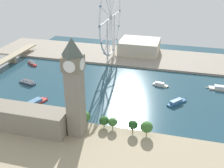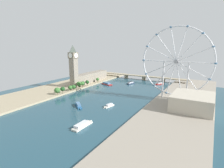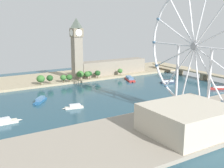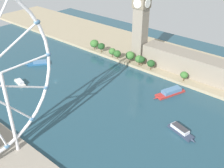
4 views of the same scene
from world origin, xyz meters
name	(u,v)px [view 3 (image 3 of 4)]	position (x,y,z in m)	size (l,w,h in m)	color
ground_plane	(82,99)	(0.00, 0.00, 0.00)	(415.47, 415.47, 0.00)	#234756
riverbank_left	(47,79)	(-122.74, 0.00, 1.50)	(90.00, 520.00, 3.00)	tan
riverbank_right	(150,133)	(122.74, 0.00, 1.50)	(90.00, 520.00, 3.00)	gray
clock_tower	(77,47)	(-95.96, 39.12, 49.22)	(16.36, 16.36, 88.64)	gray
parliament_block	(113,67)	(-102.07, 104.39, 13.98)	(22.00, 114.54, 21.96)	gray
tree_row_embankment	(74,76)	(-81.79, 26.90, 10.89)	(12.64, 136.59, 13.82)	#513823
ferris_wheel	(194,47)	(105.37, 62.61, 64.62)	(116.74, 3.20, 119.41)	silver
riverside_hall	(187,119)	(138.88, 23.34, 13.68)	(54.19, 62.57, 21.36)	#BCB29E
river_bridge	(204,74)	(0.00, 204.22, 8.68)	(227.47, 13.43, 11.02)	tan
tour_boat_0	(0,122)	(36.52, -95.87, 2.12)	(8.37, 33.47, 5.01)	beige
tour_boat_1	(169,82)	(-9.95, 141.75, 2.24)	(12.43, 26.98, 5.36)	#2D384C
tour_boat_2	(218,88)	(52.07, 170.44, 2.28)	(16.96, 22.30, 5.41)	#B22D28
tour_boat_3	(40,100)	(-12.61, -45.05, 2.11)	(25.69, 21.88, 5.14)	#235684
tour_boat_4	(130,79)	(-55.79, 106.12, 2.22)	(35.52, 18.89, 5.25)	#B22D28
tour_boat_5	(74,107)	(28.26, -22.78, 1.85)	(8.79, 22.25, 4.55)	beige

